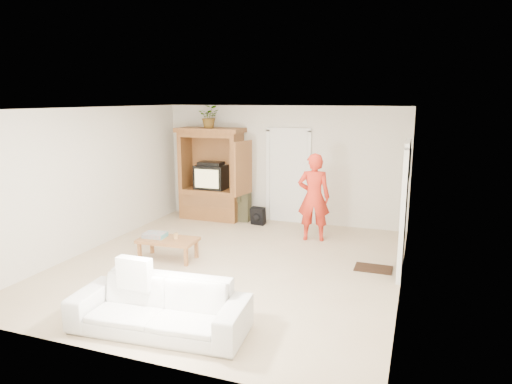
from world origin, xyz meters
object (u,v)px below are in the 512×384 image
(coffee_table, at_px, (168,241))
(sofa, at_px, (160,306))
(armoire, at_px, (212,180))
(man, at_px, (314,197))

(coffee_table, bearing_deg, sofa, -64.67)
(armoire, relative_size, coffee_table, 2.03)
(armoire, bearing_deg, sofa, -71.69)
(man, bearing_deg, armoire, -27.95)
(armoire, relative_size, man, 1.22)
(armoire, distance_m, sofa, 5.32)
(armoire, xyz_separation_m, man, (2.58, -0.84, -0.05))
(armoire, distance_m, coffee_table, 2.90)
(armoire, height_order, coffee_table, armoire)
(man, relative_size, sofa, 0.82)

